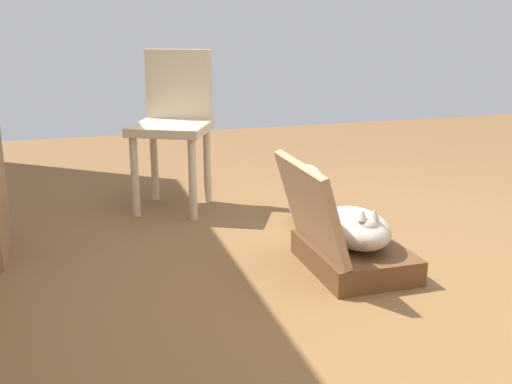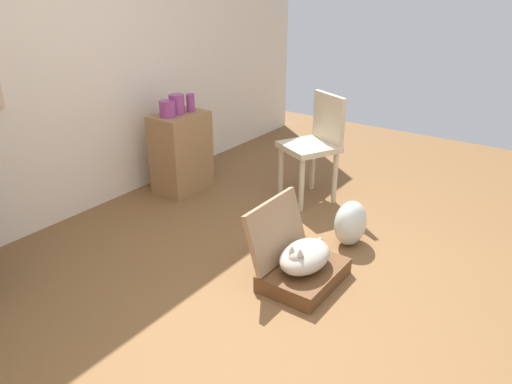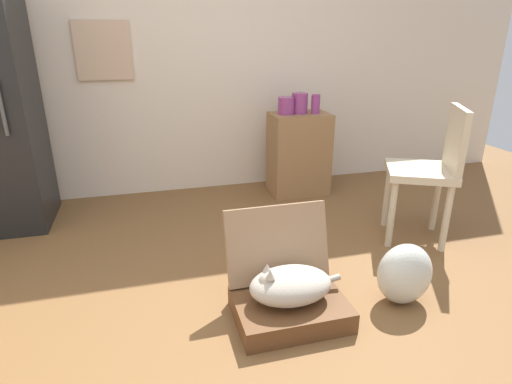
{
  "view_description": "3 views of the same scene",
  "coord_description": "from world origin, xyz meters",
  "views": [
    {
      "loc": [
        -2.1,
        1.35,
        1.09
      ],
      "look_at": [
        0.29,
        0.61,
        0.38
      ],
      "focal_mm": 42.67,
      "sensor_mm": 36.0,
      "label": 1
    },
    {
      "loc": [
        -2.1,
        -1.09,
        1.8
      ],
      "look_at": [
        0.54,
        0.78,
        0.36
      ],
      "focal_mm": 33.92,
      "sensor_mm": 36.0,
      "label": 2
    },
    {
      "loc": [
        -0.41,
        -1.48,
        1.35
      ],
      "look_at": [
        0.2,
        0.77,
        0.46
      ],
      "focal_mm": 29.46,
      "sensor_mm": 36.0,
      "label": 3
    }
  ],
  "objects": [
    {
      "name": "cat",
      "position": [
        0.21,
        0.17,
        0.19
      ],
      "size": [
        0.49,
        0.28,
        0.2
      ],
      "color": "#B2A899",
      "rests_on": "suitcase_base"
    },
    {
      "name": "plastic_bag_white",
      "position": [
        0.84,
        0.15,
        0.17
      ],
      "size": [
        0.3,
        0.22,
        0.34
      ],
      "primitive_type": "ellipsoid",
      "color": "silver",
      "rests_on": "ground"
    },
    {
      "name": "ground_plane",
      "position": [
        0.0,
        0.0,
        0.0
      ],
      "size": [
        7.68,
        7.68,
        0.0
      ],
      "primitive_type": "plane",
      "color": "brown",
      "rests_on": "ground"
    },
    {
      "name": "suitcase_base",
      "position": [
        0.21,
        0.17,
        0.06
      ],
      "size": [
        0.55,
        0.41,
        0.11
      ],
      "primitive_type": "cube",
      "color": "brown",
      "rests_on": "ground"
    },
    {
      "name": "suitcase_lid",
      "position": [
        0.21,
        0.39,
        0.31
      ],
      "size": [
        0.55,
        0.15,
        0.4
      ],
      "primitive_type": "cube",
      "rotation": [
        1.28,
        0.0,
        0.0
      ],
      "color": "#9B7756",
      "rests_on": "suitcase_base"
    },
    {
      "name": "chair",
      "position": [
        1.4,
        0.77,
        0.52
      ],
      "size": [
        0.57,
        0.56,
        0.92
      ],
      "rotation": [
        0.0,
        0.0,
        -2.03
      ],
      "color": "beige",
      "rests_on": "ground"
    }
  ]
}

